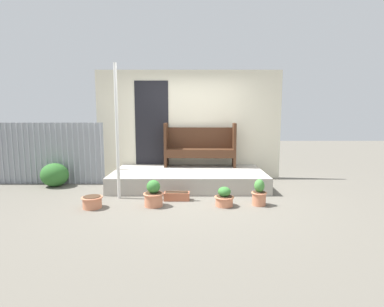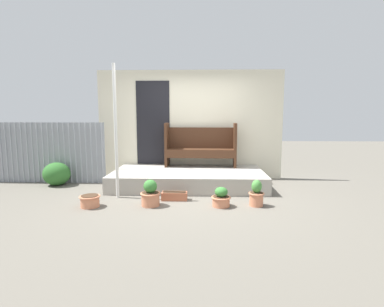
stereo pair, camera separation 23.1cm
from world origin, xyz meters
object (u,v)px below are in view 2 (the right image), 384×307
(support_post, at_px, (116,132))
(flower_pot_left, at_px, (90,201))
(bench, at_px, (201,145))
(flower_pot_right, at_px, (221,198))
(flower_pot_middle, at_px, (150,194))
(flower_pot_far_right, at_px, (256,195))
(planter_box_rect, at_px, (174,196))
(shrub_by_fence, at_px, (57,174))

(support_post, relative_size, flower_pot_left, 7.03)
(bench, distance_m, flower_pot_right, 2.17)
(flower_pot_middle, distance_m, flower_pot_right, 1.21)
(bench, bearing_deg, flower_pot_far_right, -61.90)
(flower_pot_left, distance_m, planter_box_rect, 1.47)
(bench, relative_size, flower_pot_left, 4.74)
(flower_pot_middle, bearing_deg, planter_box_rect, 43.87)
(bench, relative_size, flower_pot_far_right, 3.65)
(flower_pot_far_right, xyz_separation_m, planter_box_rect, (-1.43, 0.30, -0.12))
(planter_box_rect, relative_size, shrub_by_fence, 0.79)
(flower_pot_right, height_order, shrub_by_fence, shrub_by_fence)
(flower_pot_left, xyz_separation_m, planter_box_rect, (1.39, 0.47, -0.03))
(flower_pot_middle, relative_size, flower_pot_far_right, 1.00)
(bench, height_order, flower_pot_middle, bench)
(support_post, height_order, bench, support_post)
(flower_pot_middle, relative_size, shrub_by_fence, 0.77)
(flower_pot_right, height_order, planter_box_rect, flower_pot_right)
(bench, bearing_deg, support_post, -133.34)
(support_post, relative_size, bench, 1.48)
(flower_pot_far_right, relative_size, shrub_by_fence, 0.77)
(flower_pot_middle, xyz_separation_m, shrub_by_fence, (-2.33, 1.42, 0.06))
(flower_pot_middle, bearing_deg, flower_pot_far_right, 1.85)
(flower_pot_middle, bearing_deg, flower_pot_left, -174.20)
(support_post, bearing_deg, shrub_by_fence, 150.36)
(flower_pot_far_right, bearing_deg, flower_pot_left, -176.73)
(flower_pot_right, distance_m, flower_pot_far_right, 0.61)
(bench, bearing_deg, flower_pot_middle, -110.56)
(flower_pot_middle, height_order, flower_pot_far_right, same)
(support_post, bearing_deg, flower_pot_far_right, -9.85)
(support_post, height_order, shrub_by_fence, support_post)
(shrub_by_fence, bearing_deg, flower_pot_left, -49.15)
(shrub_by_fence, bearing_deg, flower_pot_right, -21.74)
(flower_pot_left, distance_m, flower_pot_right, 2.22)
(flower_pot_middle, distance_m, flower_pot_far_right, 1.81)
(flower_pot_left, height_order, flower_pot_far_right, flower_pot_far_right)
(flower_pot_left, distance_m, shrub_by_fence, 2.01)
(bench, distance_m, shrub_by_fence, 3.28)
(flower_pot_far_right, bearing_deg, bench, 116.13)
(bench, bearing_deg, flower_pot_left, -129.03)
(bench, distance_m, planter_box_rect, 1.90)
(flower_pot_middle, xyz_separation_m, flower_pot_right, (1.21, 0.01, -0.05))
(support_post, distance_m, flower_pot_right, 2.26)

